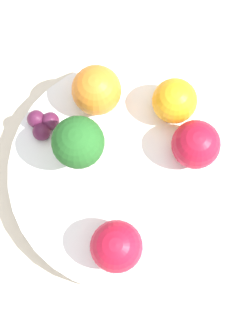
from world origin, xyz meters
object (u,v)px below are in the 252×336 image
Objects in this scene: grape_cluster at (43,124)px; apple_green at (196,145)px; broccoli at (78,143)px; orange_front at (170,98)px; orange_back at (97,90)px; apple_red at (116,246)px; bowl at (126,173)px.

apple_green is at bearing -153.20° from grape_cluster.
orange_front is at bearing -113.70° from broccoli.
grape_cluster is (0.05, 0.00, -0.03)m from broccoli.
broccoli is 1.34× the size of orange_back.
apple_green is at bearing -173.46° from orange_back.
orange_back reaches higher than orange_front.
apple_red is 0.12m from apple_green.
broccoli is 1.37× the size of apple_red.
broccoli reaches higher than orange_front.
grape_cluster is (0.13, -0.05, -0.02)m from apple_red.
orange_back is 0.06m from grape_cluster.
bowl is 0.09m from apple_red.
apple_green is at bearing -127.00° from bowl.
grape_cluster is at bearing 64.96° from orange_back.
orange_back is at bearing -115.04° from grape_cluster.
bowl is at bearing 53.00° from apple_green.
apple_red is 0.98× the size of orange_back.
orange_back is (0.02, -0.06, -0.01)m from broccoli.
grape_cluster is at bearing 7.86° from bowl.
apple_red is at bearing 88.27° from apple_green.
bowl is at bearing 147.52° from orange_back.
broccoli is 0.10m from apple_red.
orange_back is (0.11, -0.11, 0.00)m from apple_red.
broccoli reaches higher than apple_red.
bowl is at bearing 93.49° from orange_front.
broccoli is (0.05, 0.01, 0.05)m from bowl.
apple_red is at bearing 147.08° from broccoli.
broccoli is 2.06× the size of grape_cluster.
bowl is 0.07m from broccoli.
orange_front is 0.13m from grape_cluster.
apple_green is 1.47× the size of grape_cluster.
bowl is 0.08m from apple_green.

